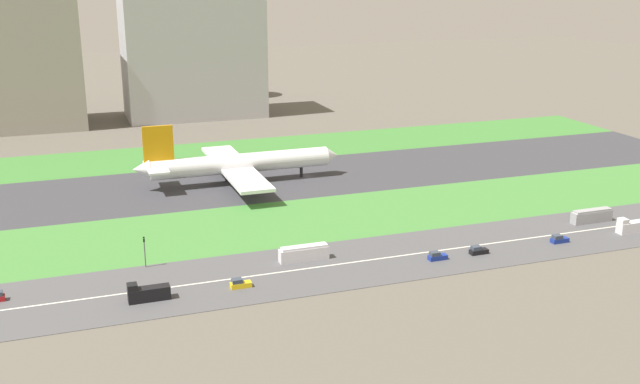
{
  "coord_description": "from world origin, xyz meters",
  "views": [
    {
      "loc": [
        -74.27,
        -220.73,
        64.85
      ],
      "look_at": [
        -8.64,
        -36.5,
        6.0
      ],
      "focal_mm": 42.23,
      "sensor_mm": 36.0,
      "label": 1
    }
  ],
  "objects_px": {
    "car_4": "(240,284)",
    "fuel_tank_west": "(245,81)",
    "car_3": "(478,251)",
    "truck_0": "(148,293)",
    "car_2": "(437,256)",
    "hangar_building": "(193,57)",
    "truck_1": "(632,226)",
    "traffic_light": "(145,250)",
    "bus_0": "(592,216)",
    "terminal_building": "(10,61)",
    "airliner": "(236,164)",
    "car_1": "(559,239)",
    "bus_1": "(304,253)"
  },
  "relations": [
    {
      "from": "car_1",
      "to": "car_4",
      "type": "relative_size",
      "value": 1.0
    },
    {
      "from": "truck_0",
      "to": "car_3",
      "type": "xyz_separation_m",
      "value": [
        76.27,
        0.0,
        -0.75
      ]
    },
    {
      "from": "car_2",
      "to": "traffic_light",
      "type": "bearing_deg",
      "value": -15.78
    },
    {
      "from": "fuel_tank_west",
      "to": "bus_0",
      "type": "bearing_deg",
      "value": -80.88
    },
    {
      "from": "bus_0",
      "to": "hangar_building",
      "type": "bearing_deg",
      "value": 111.25
    },
    {
      "from": "car_1",
      "to": "truck_1",
      "type": "bearing_deg",
      "value": 180.0
    },
    {
      "from": "truck_0",
      "to": "truck_1",
      "type": "bearing_deg",
      "value": -180.0
    },
    {
      "from": "bus_0",
      "to": "fuel_tank_west",
      "type": "xyz_separation_m",
      "value": [
        -36.42,
        227.0,
        5.85
      ]
    },
    {
      "from": "car_1",
      "to": "traffic_light",
      "type": "distance_m",
      "value": 98.82
    },
    {
      "from": "terminal_building",
      "to": "traffic_light",
      "type": "bearing_deg",
      "value": -79.76
    },
    {
      "from": "bus_0",
      "to": "truck_1",
      "type": "distance_m",
      "value": 10.88
    },
    {
      "from": "car_4",
      "to": "fuel_tank_west",
      "type": "relative_size",
      "value": 0.21
    },
    {
      "from": "airliner",
      "to": "fuel_tank_west",
      "type": "xyz_separation_m",
      "value": [
        42.97,
        159.0,
        1.43
      ]
    },
    {
      "from": "car_4",
      "to": "truck_1",
      "type": "relative_size",
      "value": 0.52
    },
    {
      "from": "airliner",
      "to": "fuel_tank_west",
      "type": "height_order",
      "value": "airliner"
    },
    {
      "from": "airliner",
      "to": "fuel_tank_west",
      "type": "relative_size",
      "value": 3.12
    },
    {
      "from": "car_4",
      "to": "car_3",
      "type": "bearing_deg",
      "value": -180.0
    },
    {
      "from": "car_2",
      "to": "terminal_building",
      "type": "height_order",
      "value": "terminal_building"
    },
    {
      "from": "car_1",
      "to": "bus_0",
      "type": "bearing_deg",
      "value": -150.34
    },
    {
      "from": "hangar_building",
      "to": "fuel_tank_west",
      "type": "xyz_separation_m",
      "value": [
        34.35,
        45.0,
        -18.6
      ]
    },
    {
      "from": "truck_0",
      "to": "bus_0",
      "type": "xyz_separation_m",
      "value": [
        116.44,
        10.0,
        0.15
      ]
    },
    {
      "from": "fuel_tank_west",
      "to": "car_3",
      "type": "bearing_deg",
      "value": -90.9
    },
    {
      "from": "airliner",
      "to": "car_3",
      "type": "xyz_separation_m",
      "value": [
        39.23,
        -78.0,
        -5.31
      ]
    },
    {
      "from": "car_1",
      "to": "bus_0",
      "type": "relative_size",
      "value": 0.38
    },
    {
      "from": "terminal_building",
      "to": "truck_1",
      "type": "bearing_deg",
      "value": -51.93
    },
    {
      "from": "car_3",
      "to": "terminal_building",
      "type": "bearing_deg",
      "value": -61.11
    },
    {
      "from": "airliner",
      "to": "hangar_building",
      "type": "xyz_separation_m",
      "value": [
        8.62,
        114.0,
        20.03
      ]
    },
    {
      "from": "car_2",
      "to": "bus_0",
      "type": "bearing_deg",
      "value": -168.91
    },
    {
      "from": "traffic_light",
      "to": "hangar_building",
      "type": "xyz_separation_m",
      "value": [
        43.9,
        174.01,
        21.97
      ]
    },
    {
      "from": "car_4",
      "to": "fuel_tank_west",
      "type": "xyz_separation_m",
      "value": [
        60.99,
        237.0,
        6.74
      ]
    },
    {
      "from": "car_2",
      "to": "hangar_building",
      "type": "relative_size",
      "value": 0.07
    },
    {
      "from": "car_4",
      "to": "bus_1",
      "type": "height_order",
      "value": "bus_1"
    },
    {
      "from": "car_1",
      "to": "truck_1",
      "type": "relative_size",
      "value": 0.52
    },
    {
      "from": "truck_1",
      "to": "traffic_light",
      "type": "height_order",
      "value": "traffic_light"
    },
    {
      "from": "traffic_light",
      "to": "fuel_tank_west",
      "type": "distance_m",
      "value": 232.59
    },
    {
      "from": "bus_0",
      "to": "terminal_building",
      "type": "xyz_separation_m",
      "value": [
        -146.11,
        182.0,
        25.65
      ]
    },
    {
      "from": "car_3",
      "to": "truck_0",
      "type": "bearing_deg",
      "value": 0.0
    },
    {
      "from": "truck_1",
      "to": "fuel_tank_west",
      "type": "height_order",
      "value": "fuel_tank_west"
    },
    {
      "from": "car_1",
      "to": "truck_0",
      "type": "distance_m",
      "value": 98.88
    },
    {
      "from": "car_4",
      "to": "bus_0",
      "type": "relative_size",
      "value": 0.38
    },
    {
      "from": "car_2",
      "to": "fuel_tank_west",
      "type": "xyz_separation_m",
      "value": [
        14.57,
        237.0,
        6.74
      ]
    },
    {
      "from": "car_2",
      "to": "fuel_tank_west",
      "type": "distance_m",
      "value": 237.54
    },
    {
      "from": "traffic_light",
      "to": "bus_1",
      "type": "bearing_deg",
      "value": -12.94
    },
    {
      "from": "fuel_tank_west",
      "to": "traffic_light",
      "type": "bearing_deg",
      "value": -109.66
    },
    {
      "from": "truck_1",
      "to": "car_1",
      "type": "bearing_deg",
      "value": -0.0
    },
    {
      "from": "airliner",
      "to": "bus_0",
      "type": "relative_size",
      "value": 5.6
    },
    {
      "from": "car_3",
      "to": "traffic_light",
      "type": "distance_m",
      "value": 76.72
    },
    {
      "from": "car_1",
      "to": "hangar_building",
      "type": "xyz_separation_m",
      "value": [
        -53.21,
        192.0,
        25.34
      ]
    },
    {
      "from": "truck_1",
      "to": "fuel_tank_west",
      "type": "distance_m",
      "value": 240.55
    },
    {
      "from": "airliner",
      "to": "truck_1",
      "type": "distance_m",
      "value": 114.49
    }
  ]
}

